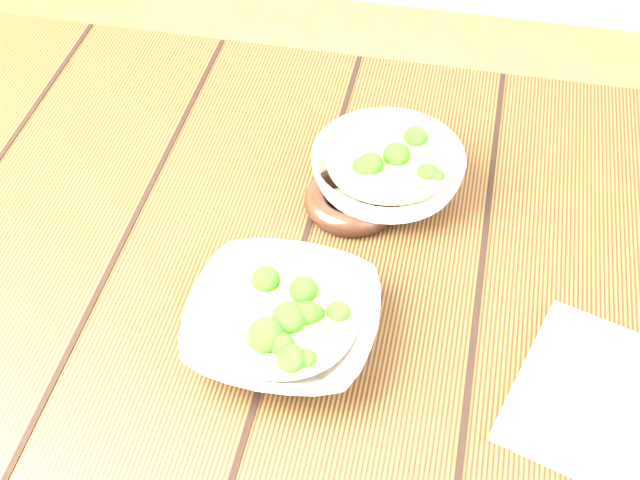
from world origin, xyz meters
TOP-DOWN VIEW (x-y plane):
  - table at (0.00, 0.00)m, footprint 1.20×0.80m
  - soup_bowl_front at (-0.01, -0.10)m, footprint 0.19×0.19m
  - soup_bowl_back at (0.06, 0.13)m, footprint 0.21×0.21m
  - trivet at (0.02, 0.10)m, footprint 0.11×0.11m
  - napkin at (0.34, -0.13)m, footprint 0.27×0.24m

SIDE VIEW (x-z plane):
  - table at x=0.00m, z-range 0.26..1.01m
  - napkin at x=0.34m, z-range 0.75..0.76m
  - trivet at x=0.02m, z-range 0.75..0.78m
  - soup_bowl_front at x=-0.01m, z-range 0.75..0.80m
  - soup_bowl_back at x=0.06m, z-range 0.75..0.81m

